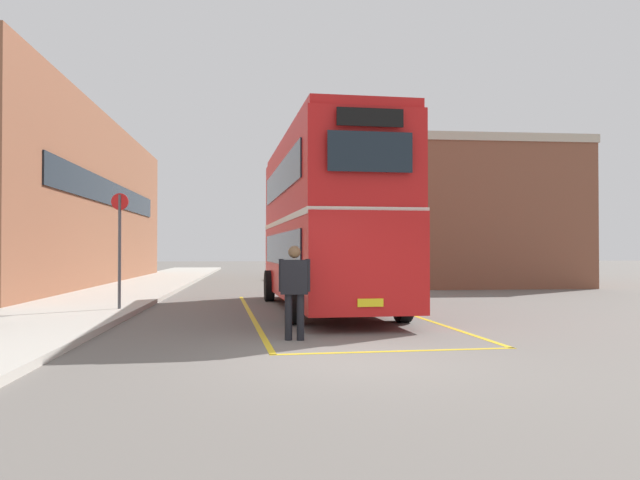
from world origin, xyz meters
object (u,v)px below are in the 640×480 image
(single_deck_bus, at_px, (342,250))
(double_decker_bus, at_px, (325,219))
(bus_stop_sign, at_px, (120,240))
(pedestrian_boarding, at_px, (294,285))

(single_deck_bus, bearing_deg, double_decker_bus, -99.60)
(single_deck_bus, distance_m, bus_stop_sign, 17.69)
(pedestrian_boarding, xyz_separation_m, bus_stop_sign, (-4.24, 5.17, 0.91))
(double_decker_bus, bearing_deg, bus_stop_sign, -173.83)
(bus_stop_sign, bearing_deg, single_deck_bus, 63.11)
(pedestrian_boarding, height_order, bus_stop_sign, bus_stop_sign)
(double_decker_bus, relative_size, bus_stop_sign, 3.51)
(double_decker_bus, height_order, bus_stop_sign, double_decker_bus)
(single_deck_bus, height_order, bus_stop_sign, bus_stop_sign)
(bus_stop_sign, bearing_deg, double_decker_bus, 6.17)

